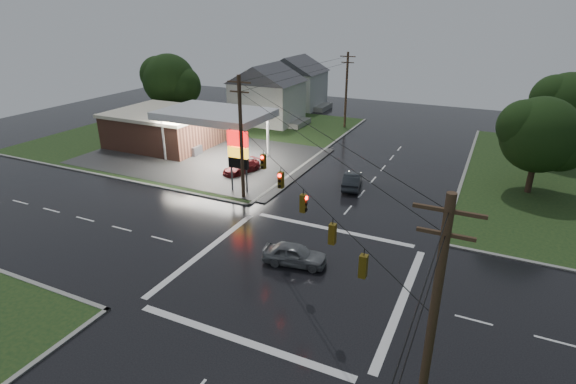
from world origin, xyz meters
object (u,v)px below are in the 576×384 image
at_px(pylon_sign, 238,151).
at_px(utility_pole_se, 431,334).
at_px(house_far, 295,81).
at_px(tree_nw_behind, 170,81).
at_px(gas_station, 172,127).
at_px(car_crossing, 295,254).
at_px(utility_pole_n, 346,89).
at_px(tree_ne_far, 569,106).
at_px(utility_pole_nw, 241,137).
at_px(car_pump, 241,167).
at_px(tree_ne_near, 542,135).
at_px(car_north, 352,180).
at_px(house_near, 267,93).

height_order(pylon_sign, utility_pole_se, utility_pole_se).
xyz_separation_m(house_far, tree_nw_behind, (-11.89, -18.01, 1.77)).
xyz_separation_m(gas_station, car_crossing, (25.18, -18.60, -1.81)).
relative_size(utility_pole_se, utility_pole_n, 1.05).
xyz_separation_m(tree_nw_behind, tree_ne_far, (50.99, 4.00, -0.00)).
xyz_separation_m(gas_station, utility_pole_nw, (16.18, -10.20, 3.17)).
bearing_deg(tree_ne_far, tree_nw_behind, -175.51).
bearing_deg(car_pump, utility_pole_n, 99.67).
height_order(house_far, car_pump, house_far).
distance_m(tree_ne_near, car_crossing, 25.97).
bearing_deg(house_far, tree_ne_near, -35.77).
bearing_deg(car_north, tree_ne_near, -171.11).
bearing_deg(utility_pole_n, tree_ne_near, -34.10).
distance_m(utility_pole_nw, tree_ne_near, 26.74).
height_order(utility_pole_nw, tree_ne_far, utility_pole_nw).
distance_m(utility_pole_se, car_pump, 33.79).
height_order(pylon_sign, utility_pole_n, utility_pole_n).
relative_size(house_near, tree_ne_near, 1.23).
xyz_separation_m(car_north, car_pump, (-11.74, -1.06, -0.12)).
height_order(tree_ne_near, tree_ne_far, tree_ne_far).
distance_m(pylon_sign, house_far, 39.21).
xyz_separation_m(pylon_sign, house_near, (-10.45, 25.50, 0.39)).
bearing_deg(utility_pole_n, utility_pole_se, -68.20).
relative_size(utility_pole_se, car_crossing, 2.53).
bearing_deg(gas_station, tree_nw_behind, 128.42).
xyz_separation_m(gas_station, pylon_sign, (15.18, -9.20, 1.46)).
height_order(gas_station, tree_ne_near, tree_ne_near).
relative_size(utility_pole_nw, house_far, 1.00).
distance_m(utility_pole_nw, house_near, 28.90).
distance_m(utility_pole_se, house_far, 65.55).
relative_size(gas_station, car_pump, 6.02).
xyz_separation_m(tree_ne_far, car_crossing, (-17.65, -32.90, -5.44)).
xyz_separation_m(utility_pole_nw, house_near, (-11.45, 26.50, -1.32)).
bearing_deg(house_far, car_north, -57.05).
distance_m(tree_nw_behind, tree_ne_far, 51.15).
bearing_deg(tree_ne_near, car_crossing, -125.01).
height_order(utility_pole_se, house_near, utility_pole_se).
height_order(utility_pole_n, car_crossing, utility_pole_n).
bearing_deg(house_far, house_near, -85.24).
relative_size(tree_ne_far, car_crossing, 2.25).
distance_m(tree_ne_near, car_pump, 28.50).
height_order(gas_station, utility_pole_se, utility_pole_se).
bearing_deg(pylon_sign, utility_pole_n, 87.92).
distance_m(utility_pole_n, car_crossing, 38.28).
height_order(pylon_sign, tree_ne_near, tree_ne_near).
distance_m(utility_pole_se, tree_nw_behind, 58.64).
relative_size(tree_ne_far, car_north, 2.16).
bearing_deg(tree_nw_behind, tree_ne_near, -9.47).
xyz_separation_m(house_near, tree_ne_far, (38.10, -2.01, 1.77)).
xyz_separation_m(utility_pole_nw, tree_ne_near, (23.64, 12.49, -0.16)).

